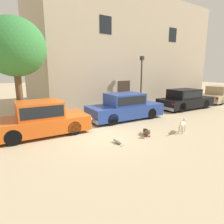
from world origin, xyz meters
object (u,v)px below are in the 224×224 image
Objects in this scene: parked_sedan_nearest at (41,118)px; parked_sedan_fourth at (219,94)px; stray_dog_spotted at (183,124)px; street_lamp at (141,76)px; acacia_tree_left at (15,48)px; parked_sedan_second at (125,106)px; parked_sedan_third at (185,99)px; stray_dog_tan at (146,132)px; stray_cat at (118,142)px.

parked_sedan_fourth is (15.61, 0.11, -0.03)m from parked_sedan_nearest.
parked_sedan_fourth reaches higher than stray_dog_spotted.
acacia_tree_left is (-8.02, -0.31, 1.42)m from street_lamp.
parked_sedan_fourth is 4.88× the size of stray_dog_spotted.
parked_sedan_second is at bearing 78.75° from stray_dog_spotted.
parked_sedan_third is (10.51, -0.00, -0.01)m from parked_sedan_nearest.
stray_dog_spotted is 1.04× the size of stray_dog_tan.
street_lamp is 8.15m from acacia_tree_left.
parked_sedan_fourth is 10.68m from stray_dog_spotted.
parked_sedan_third is 7.30× the size of stray_cat.
parked_sedan_third is at bearing -74.94° from stray_cat.
parked_sedan_fourth is 13.76m from stray_cat.
acacia_tree_left is (-11.10, 1.18, 3.12)m from parked_sedan_third.
parked_sedan_second is 5.00× the size of stray_dog_spotted.
stray_dog_tan is at bearing -105.88° from parked_sedan_second.
stray_cat is (-3.36, 0.57, -0.34)m from stray_dog_spotted.
acacia_tree_left is (-16.21, 1.07, 3.13)m from parked_sedan_fourth.
parked_sedan_second is at bearing -46.03° from stray_cat.
parked_sedan_second is 1.02× the size of parked_sedan_fourth.
parked_sedan_third reaches higher than stray_dog_tan.
stray_cat is 6.21m from acacia_tree_left.
acacia_tree_left is at bearing 30.47° from stray_cat.
street_lamp is (5.23, 4.37, 2.36)m from stray_cat.
acacia_tree_left reaches higher than stray_dog_tan.
parked_sedan_nearest is at bearing -174.81° from parked_sedan_second.
parked_sedan_nearest is at bearing -168.62° from street_lamp.
parked_sedan_third is at bearing -6.08° from acacia_tree_left.
acacia_tree_left is (-2.79, 4.06, 3.78)m from stray_cat.
street_lamp is 0.73× the size of acacia_tree_left.
parked_sedan_nearest is 4.88m from parked_sedan_second.
parked_sedan_third is 5.04× the size of stray_dog_tan.
parked_sedan_nearest is 0.95× the size of parked_sedan_third.
street_lamp is at bearing 15.50° from parked_sedan_nearest.
stray_dog_tan is at bearing -153.49° from parked_sedan_third.
parked_sedan_second is at bearing -177.37° from parked_sedan_third.
parked_sedan_fourth is at bearing -9.60° from street_lamp.
stray_dog_spotted is (-4.96, -3.44, -0.33)m from parked_sedan_third.
parked_sedan_second is 4.07m from stray_cat.
stray_cat is (-1.64, -0.07, -0.09)m from stray_dog_tan.
stray_cat is 0.12× the size of acacia_tree_left.
parked_sedan_nearest is 4.79m from stray_dog_tan.
parked_sedan_fourth is at bearing 3.97° from parked_sedan_second.
stray_cat is 0.17× the size of street_lamp.
acacia_tree_left is at bearing 177.64° from parked_sedan_third.
acacia_tree_left is at bearing -177.76° from street_lamp.
parked_sedan_nearest reaches higher than stray_dog_tan.
parked_sedan_nearest is 4.79× the size of stray_dog_tan.
acacia_tree_left reaches higher than parked_sedan_fourth.
parked_sedan_nearest is at bearing 33.31° from stray_cat.
street_lamp is (-8.19, 1.39, 1.72)m from parked_sedan_fourth.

